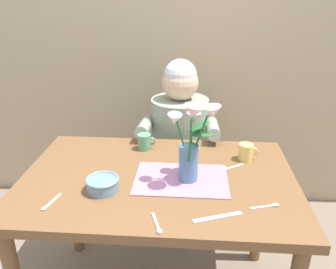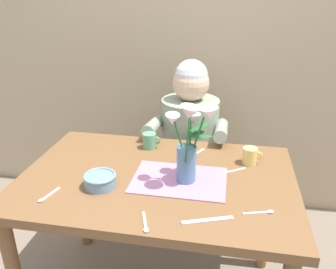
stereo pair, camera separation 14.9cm
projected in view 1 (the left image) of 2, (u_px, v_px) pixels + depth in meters
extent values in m
cube|color=tan|center=(173.00, 29.00, 2.28)|extent=(4.00, 0.10, 2.50)
cube|color=brown|center=(158.00, 180.00, 1.53)|extent=(1.20, 0.80, 0.04)
cylinder|color=brown|center=(73.00, 201.00, 2.02)|extent=(0.06, 0.06, 0.70)
cylinder|color=brown|center=(260.00, 210.00, 1.95)|extent=(0.06, 0.06, 0.70)
cylinder|color=#4C4C56|center=(179.00, 200.00, 2.30)|extent=(0.30, 0.30, 0.40)
cylinder|color=gray|center=(179.00, 138.00, 2.12)|extent=(0.34, 0.34, 0.50)
sphere|color=#DBB293|center=(180.00, 83.00, 1.98)|extent=(0.21, 0.21, 0.21)
sphere|color=silver|center=(180.00, 76.00, 1.96)|extent=(0.19, 0.19, 0.19)
cylinder|color=gray|center=(145.00, 126.00, 1.95)|extent=(0.07, 0.33, 0.12)
cylinder|color=gray|center=(213.00, 128.00, 1.92)|extent=(0.07, 0.33, 0.12)
cube|color=#B275A3|center=(181.00, 179.00, 1.49)|extent=(0.40, 0.28, 0.00)
cylinder|color=teal|center=(188.00, 163.00, 1.46)|extent=(0.08, 0.08, 0.16)
cylinder|color=#23602D|center=(200.00, 135.00, 1.39)|extent=(0.06, 0.07, 0.20)
cone|color=white|center=(212.00, 112.00, 1.33)|extent=(0.10, 0.10, 0.06)
sphere|color=#E5D14C|center=(212.00, 111.00, 1.33)|extent=(0.02, 0.02, 0.02)
cylinder|color=#23602D|center=(191.00, 137.00, 1.45)|extent=(0.01, 0.05, 0.14)
cone|color=silver|center=(194.00, 118.00, 1.45)|extent=(0.08, 0.08, 0.05)
sphere|color=#E5D14C|center=(194.00, 117.00, 1.44)|extent=(0.02, 0.02, 0.02)
cylinder|color=#23602D|center=(182.00, 138.00, 1.41)|extent=(0.05, 0.02, 0.16)
cone|color=white|center=(175.00, 119.00, 1.38)|extent=(0.08, 0.08, 0.05)
sphere|color=#E5D14C|center=(175.00, 118.00, 1.38)|extent=(0.02, 0.02, 0.02)
cylinder|color=#23602D|center=(191.00, 135.00, 1.38)|extent=(0.02, 0.05, 0.22)
cone|color=silver|center=(193.00, 112.00, 1.31)|extent=(0.10, 0.09, 0.06)
sphere|color=#E5D14C|center=(193.00, 111.00, 1.30)|extent=(0.02, 0.02, 0.02)
ellipsoid|color=#23602D|center=(203.00, 135.00, 1.41)|extent=(0.10, 0.06, 0.01)
ellipsoid|color=#23602D|center=(201.00, 125.00, 1.43)|extent=(0.09, 0.09, 0.03)
ellipsoid|color=#23602D|center=(193.00, 133.00, 1.46)|extent=(0.06, 0.10, 0.03)
ellipsoid|color=#23602D|center=(198.00, 132.00, 1.45)|extent=(0.09, 0.10, 0.02)
cylinder|color=#6689A8|center=(103.00, 185.00, 1.41)|extent=(0.13, 0.13, 0.05)
torus|color=#6689A8|center=(102.00, 180.00, 1.40)|extent=(0.14, 0.14, 0.01)
cube|color=silver|center=(218.00, 217.00, 1.25)|extent=(0.18, 0.08, 0.00)
cylinder|color=#569970|center=(144.00, 142.00, 1.76)|extent=(0.07, 0.07, 0.08)
torus|color=#569970|center=(152.00, 141.00, 1.75)|extent=(0.04, 0.01, 0.04)
cylinder|color=#E5C666|center=(246.00, 152.00, 1.65)|extent=(0.07, 0.07, 0.08)
torus|color=#E5C666|center=(254.00, 151.00, 1.65)|extent=(0.04, 0.01, 0.04)
cube|color=silver|center=(234.00, 167.00, 1.59)|extent=(0.09, 0.06, 0.00)
ellipsoid|color=silver|center=(225.00, 169.00, 1.57)|extent=(0.03, 0.03, 0.01)
cube|color=silver|center=(192.00, 152.00, 1.73)|extent=(0.06, 0.09, 0.00)
ellipsoid|color=silver|center=(197.00, 148.00, 1.77)|extent=(0.03, 0.03, 0.01)
cube|color=silver|center=(262.00, 207.00, 1.30)|extent=(0.10, 0.04, 0.00)
ellipsoid|color=silver|center=(275.00, 205.00, 1.31)|extent=(0.03, 0.03, 0.01)
cube|color=silver|center=(53.00, 201.00, 1.34)|extent=(0.03, 0.10, 0.00)
ellipsoid|color=silver|center=(44.00, 208.00, 1.29)|extent=(0.03, 0.03, 0.01)
cube|color=silver|center=(156.00, 222.00, 1.22)|extent=(0.04, 0.10, 0.00)
ellipsoid|color=silver|center=(159.00, 231.00, 1.17)|extent=(0.03, 0.03, 0.01)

